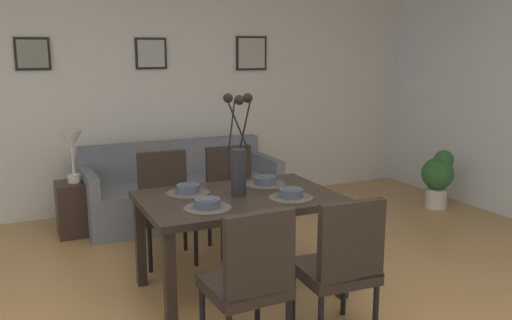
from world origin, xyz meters
TOP-DOWN VIEW (x-y plane):
  - back_wall_panel at (0.00, 3.25)m, footprint 9.00×0.10m
  - dining_table at (0.26, 0.72)m, footprint 1.40×0.94m
  - dining_chair_near_left at (-0.04, -0.14)m, footprint 0.47×0.47m
  - dining_chair_near_right at (-0.06, 1.59)m, footprint 0.47×0.47m
  - dining_chair_far_left at (0.55, -0.18)m, footprint 0.46×0.46m
  - dining_chair_far_right at (0.56, 1.58)m, footprint 0.46×0.46m
  - centerpiece_vase at (0.26, 0.72)m, footprint 0.21×0.23m
  - placemat_near_left at (-0.06, 0.50)m, footprint 0.32×0.32m
  - bowl_near_left at (-0.06, 0.50)m, footprint 0.17×0.17m
  - placemat_near_right at (-0.06, 0.93)m, footprint 0.32×0.32m
  - bowl_near_right at (-0.06, 0.93)m, footprint 0.17×0.17m
  - placemat_far_left at (0.57, 0.50)m, footprint 0.32×0.32m
  - bowl_far_left at (0.57, 0.50)m, footprint 0.17×0.17m
  - placemat_far_right at (0.57, 0.93)m, footprint 0.32×0.32m
  - bowl_far_right at (0.57, 0.93)m, footprint 0.17×0.17m
  - sofa at (0.39, 2.61)m, footprint 2.00×0.84m
  - side_table at (-0.69, 2.56)m, footprint 0.36×0.36m
  - table_lamp at (-0.69, 2.56)m, footprint 0.22×0.22m
  - framed_picture_left at (-0.95, 3.18)m, footprint 0.34×0.03m
  - framed_picture_center at (0.26, 3.18)m, footprint 0.34×0.03m
  - framed_picture_right at (1.46, 3.18)m, footprint 0.39×0.03m
  - potted_plant at (3.16, 1.79)m, footprint 0.36×0.36m

SIDE VIEW (x-z plane):
  - side_table at x=-0.69m, z-range 0.00..0.52m
  - sofa at x=0.39m, z-range -0.12..0.68m
  - potted_plant at x=3.16m, z-range 0.04..0.71m
  - dining_chair_near_left at x=-0.04m, z-range 0.05..0.97m
  - dining_chair_near_right at x=-0.06m, z-range 0.05..0.97m
  - dining_chair_far_left at x=0.55m, z-range 0.05..0.97m
  - dining_chair_far_right at x=0.56m, z-range 0.05..0.97m
  - dining_table at x=0.26m, z-range 0.28..1.02m
  - placemat_near_left at x=-0.06m, z-range 0.74..0.75m
  - placemat_near_right at x=-0.06m, z-range 0.74..0.75m
  - placemat_far_left at x=0.57m, z-range 0.74..0.75m
  - placemat_far_right at x=0.57m, z-range 0.74..0.75m
  - bowl_near_left at x=-0.06m, z-range 0.75..0.81m
  - bowl_near_right at x=-0.06m, z-range 0.75..0.81m
  - bowl_far_left at x=0.57m, z-range 0.75..0.81m
  - bowl_far_right at x=0.57m, z-range 0.75..0.81m
  - table_lamp at x=-0.69m, z-range 0.64..1.15m
  - centerpiece_vase at x=0.26m, z-range 0.66..1.39m
  - back_wall_panel at x=0.00m, z-range 0.00..2.60m
  - framed_picture_left at x=-0.95m, z-range 1.57..1.90m
  - framed_picture_center at x=0.26m, z-range 1.57..1.91m
  - framed_picture_right at x=1.46m, z-range 1.54..1.94m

